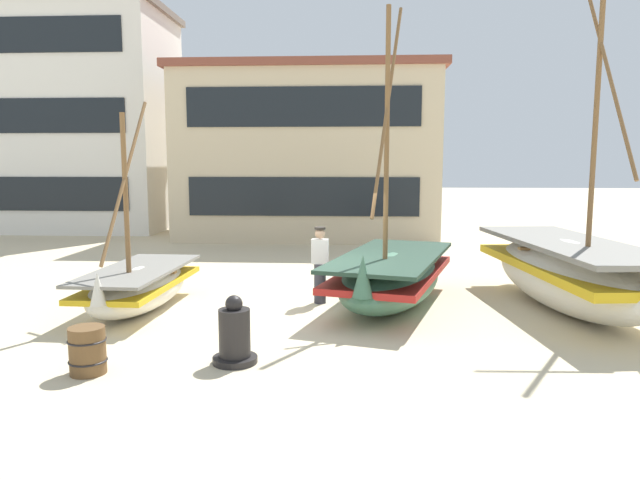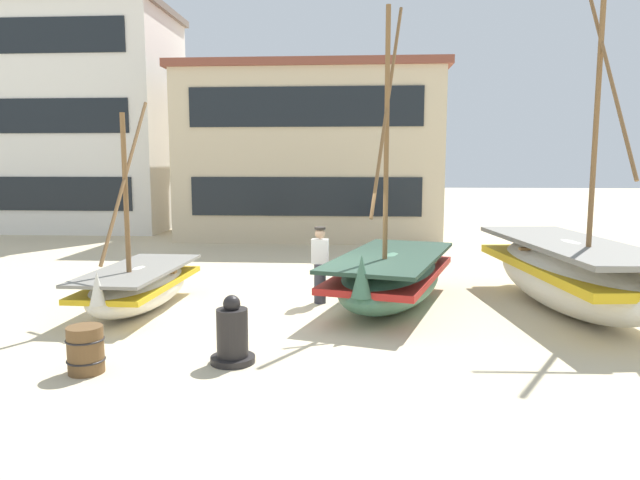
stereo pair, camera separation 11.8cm
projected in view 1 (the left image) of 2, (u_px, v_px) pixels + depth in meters
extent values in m
plane|color=beige|center=(317.00, 315.00, 11.87)|extent=(120.00, 120.00, 0.00)
ellipsoid|color=#427056|center=(391.00, 279.00, 12.64)|extent=(3.17, 5.13, 1.11)
cube|color=red|center=(391.00, 273.00, 12.62)|extent=(3.14, 4.95, 0.13)
cube|color=#243D2F|center=(391.00, 256.00, 12.57)|extent=(3.20, 5.05, 0.08)
cone|color=#427056|center=(363.00, 276.00, 10.43)|extent=(0.47, 0.47, 0.78)
cylinder|color=brown|center=(387.00, 144.00, 11.70)|extent=(0.10, 0.10, 5.34)
cylinder|color=brown|center=(387.00, 107.00, 11.60)|extent=(0.71, 2.21, 4.32)
cube|color=brown|center=(395.00, 259.00, 12.92)|extent=(1.77, 0.66, 0.06)
ellipsoid|color=silver|center=(568.00, 275.00, 12.21)|extent=(2.52, 6.03, 1.45)
cube|color=gold|center=(569.00, 267.00, 12.18)|extent=(2.51, 5.80, 0.17)
cube|color=gray|center=(570.00, 244.00, 12.12)|extent=(2.56, 5.92, 0.10)
cylinder|color=brown|center=(596.00, 114.00, 11.05)|extent=(0.10, 0.10, 5.94)
cylinder|color=brown|center=(601.00, 41.00, 10.87)|extent=(0.40, 2.96, 5.14)
cube|color=brown|center=(560.00, 248.00, 12.57)|extent=(1.80, 0.36, 0.06)
ellipsoid|color=silver|center=(139.00, 289.00, 12.24)|extent=(1.61, 3.83, 0.88)
cube|color=gold|center=(139.00, 283.00, 12.23)|extent=(1.62, 3.68, 0.11)
cube|color=gray|center=(138.00, 270.00, 12.19)|extent=(1.65, 3.75, 0.06)
cone|color=silver|center=(98.00, 289.00, 10.40)|extent=(0.31, 0.31, 0.62)
cylinder|color=brown|center=(126.00, 200.00, 11.53)|extent=(0.10, 0.10, 3.42)
cylinder|color=brown|center=(125.00, 178.00, 11.47)|extent=(0.15, 2.42, 3.17)
cube|color=brown|center=(144.00, 272.00, 12.48)|extent=(1.41, 0.21, 0.06)
cylinder|color=#33333D|center=(320.00, 283.00, 12.79)|extent=(0.26, 0.26, 0.88)
cube|color=silver|center=(320.00, 251.00, 12.70)|extent=(0.37, 0.24, 0.54)
sphere|color=tan|center=(320.00, 234.00, 12.65)|extent=(0.22, 0.22, 0.22)
cylinder|color=#2D2823|center=(320.00, 228.00, 12.63)|extent=(0.24, 0.24, 0.05)
cylinder|color=black|center=(235.00, 360.00, 9.01)|extent=(0.69, 0.69, 0.10)
cylinder|color=black|center=(235.00, 333.00, 8.96)|extent=(0.48, 0.48, 0.75)
sphere|color=black|center=(234.00, 304.00, 8.90)|extent=(0.27, 0.27, 0.27)
cylinder|color=brown|center=(87.00, 350.00, 8.52)|extent=(0.52, 0.52, 0.70)
torus|color=black|center=(87.00, 340.00, 8.50)|extent=(0.56, 0.56, 0.03)
torus|color=black|center=(88.00, 361.00, 8.54)|extent=(0.56, 0.56, 0.03)
cube|color=beige|center=(310.00, 157.00, 24.99)|extent=(10.26, 6.97, 6.57)
cube|color=brown|center=(310.00, 75.00, 24.54)|extent=(10.67, 7.25, 0.30)
cube|color=black|center=(303.00, 197.00, 21.71)|extent=(8.62, 0.06, 1.44)
cube|color=black|center=(303.00, 107.00, 21.28)|extent=(8.62, 0.06, 1.44)
cube|color=white|center=(60.00, 124.00, 26.75)|extent=(9.94, 5.54, 9.62)
cube|color=#70665B|center=(53.00, 11.00, 26.09)|extent=(10.34, 5.77, 0.30)
cube|color=black|center=(31.00, 194.00, 24.38)|extent=(8.35, 0.06, 1.41)
cube|color=black|center=(26.00, 116.00, 23.96)|extent=(8.35, 0.06, 1.41)
cube|color=black|center=(20.00, 35.00, 23.53)|extent=(8.35, 0.06, 1.41)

